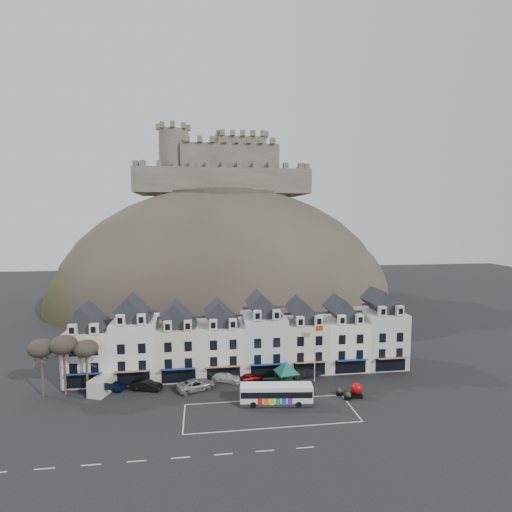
{
  "coord_description": "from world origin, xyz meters",
  "views": [
    {
      "loc": [
        -6.55,
        -47.42,
        25.27
      ],
      "look_at": [
        3.3,
        24.0,
        18.19
      ],
      "focal_mm": 28.0,
      "sensor_mm": 36.0,
      "label": 1
    }
  ],
  "objects_px": {
    "car_charcoal": "(306,372)",
    "bus_shelter": "(287,367)",
    "flagpole": "(316,349)",
    "white_van": "(104,384)",
    "car_silver": "(196,385)",
    "car_black": "(146,385)",
    "car_maroon": "(251,377)",
    "car_navy": "(111,385)",
    "bus": "(276,393)",
    "red_buoy": "(357,390)",
    "car_white": "(226,377)"
  },
  "relations": [
    {
      "from": "flagpole",
      "to": "car_silver",
      "type": "distance_m",
      "value": 18.68
    },
    {
      "from": "bus_shelter",
      "to": "white_van",
      "type": "xyz_separation_m",
      "value": [
        -26.52,
        2.19,
        -1.89
      ]
    },
    {
      "from": "car_navy",
      "to": "car_white",
      "type": "bearing_deg",
      "value": -64.27
    },
    {
      "from": "flagpole",
      "to": "white_van",
      "type": "relative_size",
      "value": 1.61
    },
    {
      "from": "flagpole",
      "to": "car_white",
      "type": "distance_m",
      "value": 14.5
    },
    {
      "from": "car_silver",
      "to": "car_black",
      "type": "bearing_deg",
      "value": 60.8
    },
    {
      "from": "bus",
      "to": "car_charcoal",
      "type": "height_order",
      "value": "bus"
    },
    {
      "from": "white_van",
      "to": "car_silver",
      "type": "relative_size",
      "value": 1.02
    },
    {
      "from": "flagpole",
      "to": "car_charcoal",
      "type": "height_order",
      "value": "flagpole"
    },
    {
      "from": "white_van",
      "to": "car_black",
      "type": "bearing_deg",
      "value": 15.59
    },
    {
      "from": "red_buoy",
      "to": "car_navy",
      "type": "bearing_deg",
      "value": 168.38
    },
    {
      "from": "bus_shelter",
      "to": "white_van",
      "type": "bearing_deg",
      "value": 165.25
    },
    {
      "from": "red_buoy",
      "to": "car_white",
      "type": "height_order",
      "value": "red_buoy"
    },
    {
      "from": "car_navy",
      "to": "bus",
      "type": "bearing_deg",
      "value": -85.07
    },
    {
      "from": "white_van",
      "to": "car_maroon",
      "type": "height_order",
      "value": "white_van"
    },
    {
      "from": "bus",
      "to": "bus_shelter",
      "type": "distance_m",
      "value": 5.88
    },
    {
      "from": "car_navy",
      "to": "car_charcoal",
      "type": "relative_size",
      "value": 0.96
    },
    {
      "from": "flagpole",
      "to": "car_charcoal",
      "type": "relative_size",
      "value": 1.93
    },
    {
      "from": "white_van",
      "to": "car_maroon",
      "type": "relative_size",
      "value": 1.54
    },
    {
      "from": "white_van",
      "to": "car_silver",
      "type": "xyz_separation_m",
      "value": [
        13.18,
        -1.28,
        -0.4
      ]
    },
    {
      "from": "bus_shelter",
      "to": "bus",
      "type": "bearing_deg",
      "value": -126.36
    },
    {
      "from": "bus",
      "to": "car_white",
      "type": "relative_size",
      "value": 1.96
    },
    {
      "from": "car_navy",
      "to": "car_black",
      "type": "bearing_deg",
      "value": -76.58
    },
    {
      "from": "bus_shelter",
      "to": "car_navy",
      "type": "relative_size",
      "value": 1.36
    },
    {
      "from": "bus_shelter",
      "to": "car_navy",
      "type": "bearing_deg",
      "value": 163.97
    },
    {
      "from": "red_buoy",
      "to": "car_silver",
      "type": "height_order",
      "value": "red_buoy"
    },
    {
      "from": "white_van",
      "to": "car_charcoal",
      "type": "height_order",
      "value": "white_van"
    },
    {
      "from": "car_navy",
      "to": "car_maroon",
      "type": "xyz_separation_m",
      "value": [
        20.8,
        0.18,
        -0.14
      ]
    },
    {
      "from": "car_charcoal",
      "to": "bus_shelter",
      "type": "bearing_deg",
      "value": 118.06
    },
    {
      "from": "car_white",
      "to": "car_charcoal",
      "type": "xyz_separation_m",
      "value": [
        12.76,
        0.0,
        0.04
      ]
    },
    {
      "from": "flagpole",
      "to": "car_maroon",
      "type": "xyz_separation_m",
      "value": [
        -9.76,
        1.51,
        -4.54
      ]
    },
    {
      "from": "white_van",
      "to": "car_maroon",
      "type": "distance_m",
      "value": 21.59
    },
    {
      "from": "bus",
      "to": "car_maroon",
      "type": "relative_size",
      "value": 2.72
    },
    {
      "from": "car_black",
      "to": "car_maroon",
      "type": "xyz_separation_m",
      "value": [
        15.6,
        1.1,
        -0.13
      ]
    },
    {
      "from": "red_buoy",
      "to": "flagpole",
      "type": "relative_size",
      "value": 0.22
    },
    {
      "from": "car_navy",
      "to": "car_silver",
      "type": "height_order",
      "value": "car_silver"
    },
    {
      "from": "bus_shelter",
      "to": "car_maroon",
      "type": "bearing_deg",
      "value": 139.74
    },
    {
      "from": "car_charcoal",
      "to": "car_black",
      "type": "bearing_deg",
      "value": 80.97
    },
    {
      "from": "car_navy",
      "to": "red_buoy",
      "type": "bearing_deg",
      "value": -78.16
    },
    {
      "from": "car_silver",
      "to": "car_charcoal",
      "type": "height_order",
      "value": "car_silver"
    },
    {
      "from": "car_maroon",
      "to": "bus_shelter",
      "type": "bearing_deg",
      "value": -133.69
    },
    {
      "from": "car_black",
      "to": "car_maroon",
      "type": "relative_size",
      "value": 1.25
    },
    {
      "from": "bus",
      "to": "car_black",
      "type": "distance_m",
      "value": 19.31
    },
    {
      "from": "bus_shelter",
      "to": "red_buoy",
      "type": "height_order",
      "value": "bus_shelter"
    },
    {
      "from": "car_charcoal",
      "to": "car_white",
      "type": "bearing_deg",
      "value": 77.25
    },
    {
      "from": "car_white",
      "to": "car_charcoal",
      "type": "bearing_deg",
      "value": -66.86
    },
    {
      "from": "flagpole",
      "to": "car_silver",
      "type": "relative_size",
      "value": 1.64
    },
    {
      "from": "bus",
      "to": "white_van",
      "type": "relative_size",
      "value": 1.77
    },
    {
      "from": "car_silver",
      "to": "car_charcoal",
      "type": "bearing_deg",
      "value": -104.15
    },
    {
      "from": "bus_shelter",
      "to": "flagpole",
      "type": "distance_m",
      "value": 5.42
    }
  ]
}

